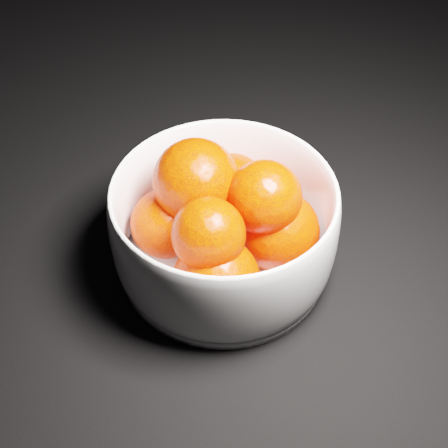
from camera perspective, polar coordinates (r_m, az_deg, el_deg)
name	(u,v)px	position (r m, az deg, el deg)	size (l,w,h in m)	color
bowl	(224,228)	(0.63, 0.00, -0.35)	(0.23, 0.23, 0.11)	white
orange_pile	(225,219)	(0.61, 0.05, 0.43)	(0.17, 0.19, 0.13)	red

